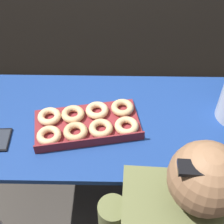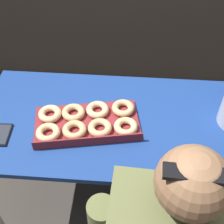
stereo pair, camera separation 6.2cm
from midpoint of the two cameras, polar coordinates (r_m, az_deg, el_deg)
ground_plane at (r=2.13m, az=0.55°, el=-15.03°), size 12.00×12.00×0.00m
folding_table at (r=1.57m, az=0.72°, el=-2.81°), size 1.43×0.69×0.73m
donut_box at (r=1.50m, az=-5.75°, el=-2.00°), size 0.54×0.35×0.05m
cell_phone at (r=1.54m, az=-20.47°, el=-4.81°), size 0.07×0.14×0.01m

